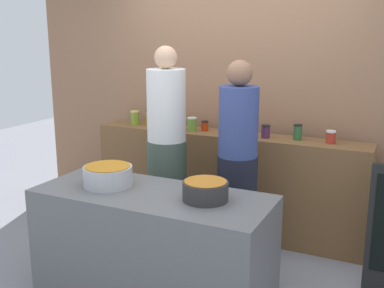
% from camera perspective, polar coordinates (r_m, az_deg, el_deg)
% --- Properties ---
extents(ground, '(12.00, 12.00, 0.00)m').
position_cam_1_polar(ground, '(3.90, -2.33, -16.28)').
color(ground, gray).
extents(storefront_wall, '(4.80, 0.12, 3.00)m').
position_cam_1_polar(storefront_wall, '(4.74, 5.85, 8.10)').
color(storefront_wall, '#966A4D').
rests_on(storefront_wall, ground).
extents(display_shelf, '(2.70, 0.36, 0.99)m').
position_cam_1_polar(display_shelf, '(4.62, 4.06, -4.74)').
color(display_shelf, brown).
rests_on(display_shelf, ground).
extents(prep_table, '(1.70, 0.70, 0.84)m').
position_cam_1_polar(prep_table, '(3.48, -4.77, -12.47)').
color(prep_table, '#5E5F62').
rests_on(prep_table, ground).
extents(preserve_jar_0, '(0.09, 0.09, 0.15)m').
position_cam_1_polar(preserve_jar_0, '(4.92, -7.00, 3.18)').
color(preserve_jar_0, olive).
rests_on(preserve_jar_0, display_shelf).
extents(preserve_jar_1, '(0.08, 0.08, 0.13)m').
position_cam_1_polar(preserve_jar_1, '(4.88, -5.13, 3.02)').
color(preserve_jar_1, yellow).
rests_on(preserve_jar_1, display_shelf).
extents(preserve_jar_2, '(0.07, 0.07, 0.14)m').
position_cam_1_polar(preserve_jar_2, '(4.67, -2.33, 2.67)').
color(preserve_jar_2, '#344D26').
rests_on(preserve_jar_2, display_shelf).
extents(preserve_jar_3, '(0.09, 0.09, 0.14)m').
position_cam_1_polar(preserve_jar_3, '(4.58, -0.01, 2.44)').
color(preserve_jar_3, '#619831').
rests_on(preserve_jar_3, display_shelf).
extents(preserve_jar_4, '(0.07, 0.07, 0.10)m').
position_cam_1_polar(preserve_jar_4, '(4.59, 1.57, 2.23)').
color(preserve_jar_4, '#BC2D0B').
rests_on(preserve_jar_4, display_shelf).
extents(preserve_jar_5, '(0.09, 0.09, 0.12)m').
position_cam_1_polar(preserve_jar_5, '(4.49, 4.86, 2.09)').
color(preserve_jar_5, '#A52214').
rests_on(preserve_jar_5, display_shelf).
extents(preserve_jar_6, '(0.08, 0.08, 0.12)m').
position_cam_1_polar(preserve_jar_6, '(4.33, 8.98, 1.53)').
color(preserve_jar_6, '#472345').
rests_on(preserve_jar_6, display_shelf).
extents(preserve_jar_7, '(0.08, 0.08, 0.14)m').
position_cam_1_polar(preserve_jar_7, '(4.30, 12.78, 1.42)').
color(preserve_jar_7, '#2B5E31').
rests_on(preserve_jar_7, display_shelf).
extents(preserve_jar_8, '(0.09, 0.09, 0.11)m').
position_cam_1_polar(preserve_jar_8, '(4.24, 16.59, 0.84)').
color(preserve_jar_8, '#AC2E21').
rests_on(preserve_jar_8, display_shelf).
extents(cooking_pot_left, '(0.36, 0.36, 0.15)m').
position_cam_1_polar(cooking_pot_left, '(3.50, -10.23, -3.83)').
color(cooking_pot_left, '#B7B7BC').
rests_on(cooking_pot_left, prep_table).
extents(cooking_pot_center, '(0.31, 0.31, 0.13)m').
position_cam_1_polar(cooking_pot_center, '(3.15, 1.64, -5.72)').
color(cooking_pot_center, '#2D2D2D').
rests_on(cooking_pot_center, prep_table).
extents(cook_with_tongs, '(0.35, 0.35, 1.83)m').
position_cam_1_polar(cook_with_tongs, '(4.15, -3.07, -1.93)').
color(cook_with_tongs, '#445549').
rests_on(cook_with_tongs, ground).
extents(cook_in_cap, '(0.34, 0.34, 1.73)m').
position_cam_1_polar(cook_in_cap, '(3.92, 5.55, -3.59)').
color(cook_in_cap, black).
rests_on(cook_in_cap, ground).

